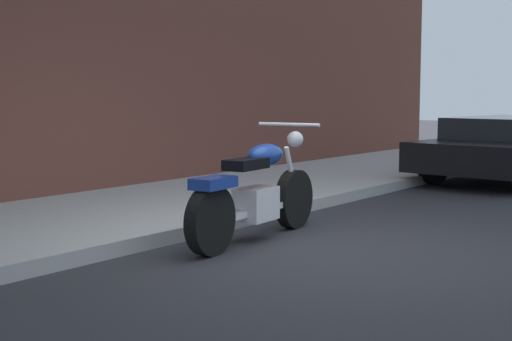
# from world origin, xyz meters

# --- Properties ---
(ground_plane) EXTENTS (60.00, 60.00, 0.00)m
(ground_plane) POSITION_xyz_m (0.00, 0.00, 0.00)
(ground_plane) COLOR #28282D
(sidewalk) EXTENTS (22.01, 2.79, 0.14)m
(sidewalk) POSITION_xyz_m (0.00, 2.61, 0.07)
(sidewalk) COLOR #A1A1A1
(sidewalk) RESTS_ON ground
(motorcycle) EXTENTS (2.16, 0.70, 1.12)m
(motorcycle) POSITION_xyz_m (0.01, 0.70, 0.45)
(motorcycle) COLOR black
(motorcycle) RESTS_ON ground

